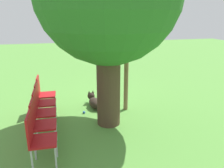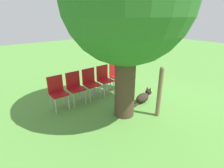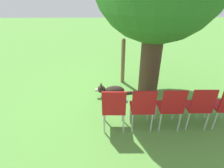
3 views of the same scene
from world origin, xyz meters
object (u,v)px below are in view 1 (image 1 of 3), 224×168
object	(u,v)px
red_chair_1	(42,100)
red_chair_2	(41,109)
dog	(94,102)
fence_post	(126,85)
red_chair_0	(43,92)
red_chair_3	(39,121)
tennis_ball	(84,112)
red_chair_4	(38,137)

from	to	relation	value
red_chair_1	red_chair_2	xyz separation A→B (m)	(-0.01, 0.55, 0.00)
dog	fence_post	world-z (taller)	fence_post
red_chair_0	red_chair_3	size ratio (longest dim) A/B	1.00
red_chair_2	red_chair_3	world-z (taller)	same
red_chair_2	tennis_ball	size ratio (longest dim) A/B	14.04
red_chair_2	red_chair_3	size ratio (longest dim) A/B	1.00
red_chair_0	red_chair_1	xyz separation A→B (m)	(-0.01, 0.55, 0.00)
tennis_ball	red_chair_0	bearing A→B (deg)	-19.77
fence_post	red_chair_1	size ratio (longest dim) A/B	1.43
red_chair_1	tennis_ball	xyz separation A→B (m)	(-0.97, -0.20, -0.52)
red_chair_1	red_chair_2	world-z (taller)	same
red_chair_0	red_chair_1	distance (m)	0.55
red_chair_0	red_chair_4	distance (m)	2.21
red_chair_1	red_chair_3	world-z (taller)	same
red_chair_0	dog	bearing A→B (deg)	1.84
red_chair_0	red_chair_2	xyz separation A→B (m)	(-0.01, 1.10, 0.00)
dog	tennis_ball	bearing A→B (deg)	129.43
red_chair_1	red_chair_4	distance (m)	1.66
red_chair_3	tennis_ball	distance (m)	1.70
red_chair_0	red_chair_4	xyz separation A→B (m)	(-0.03, 2.21, 0.00)
red_chair_0	red_chair_1	size ratio (longest dim) A/B	1.00
red_chair_3	tennis_ball	size ratio (longest dim) A/B	14.04
tennis_ball	red_chair_1	bearing A→B (deg)	11.82
fence_post	tennis_ball	distance (m)	1.29
red_chair_1	dog	bearing A→B (deg)	24.88
fence_post	red_chair_3	xyz separation A→B (m)	(2.07, 1.32, -0.13)
red_chair_1	tennis_ball	size ratio (longest dim) A/B	14.04
red_chair_3	tennis_ball	bearing A→B (deg)	55.13
fence_post	red_chair_0	bearing A→B (deg)	-9.26
red_chair_1	red_chair_2	distance (m)	0.55
dog	tennis_ball	distance (m)	0.50
dog	red_chair_3	size ratio (longest dim) A/B	1.06
red_chair_2	red_chair_3	distance (m)	0.55
red_chair_0	red_chair_2	bearing A→B (deg)	-88.06
red_chair_3	red_chair_0	bearing A→B (deg)	91.94
dog	red_chair_4	size ratio (longest dim) A/B	1.06
red_chair_2	red_chair_3	xyz separation A→B (m)	(-0.01, 0.55, 0.00)
red_chair_1	red_chair_4	size ratio (longest dim) A/B	1.00
red_chair_1	tennis_ball	distance (m)	1.12
dog	fence_post	bearing A→B (deg)	-122.76
dog	red_chair_3	world-z (taller)	red_chair_3
red_chair_3	dog	bearing A→B (deg)	53.79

